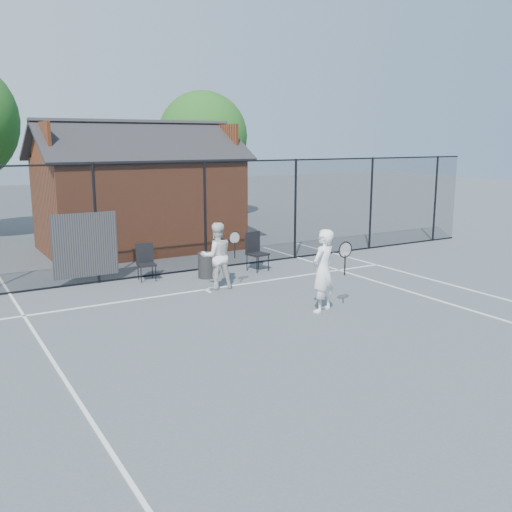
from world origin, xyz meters
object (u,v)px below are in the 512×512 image
player_back (217,256)px  waste_bin (207,265)px  chair_right (258,252)px  clubhouse (138,200)px  player_front (323,271)px  chair_left (146,263)px

player_back → waste_bin: size_ratio=2.43×
chair_right → waste_bin: 1.56m
waste_bin → clubhouse: bearing=91.0°
chair_right → clubhouse: bearing=98.0°
player_front → chair_right: 4.05m
player_front → chair_right: player_front is taller
chair_left → waste_bin: (1.46, -0.50, -0.13)m
clubhouse → chair_right: bearing=-71.5°
waste_bin → chair_left: bearing=161.1°
player_front → clubhouse: bearing=95.5°
player_front → chair_right: (0.78, 3.95, -0.36)m
clubhouse → player_front: size_ratio=3.71×
chair_right → waste_bin: size_ratio=1.57×
player_front → waste_bin: player_front is taller
player_front → player_back: size_ratio=1.08×
waste_bin → player_front: bearing=-79.0°
player_back → chair_left: (-1.19, 1.62, -0.35)m
player_back → clubhouse: bearing=88.2°
player_back → chair_right: 2.16m
player_back → chair_left: player_back is taller
chair_right → chair_left: bearing=160.1°
clubhouse → player_back: (-0.18, -6.02, -0.80)m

